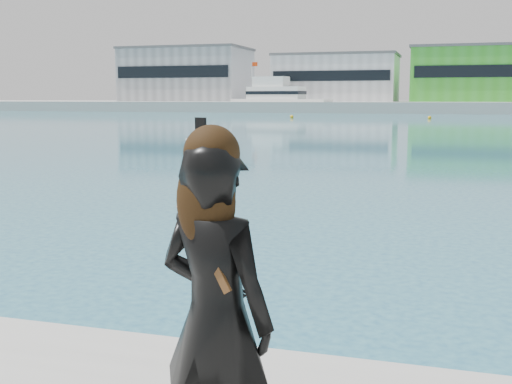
{
  "coord_description": "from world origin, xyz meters",
  "views": [
    {
      "loc": [
        0.54,
        -3.75,
        2.8
      ],
      "look_at": [
        -0.55,
        -0.16,
        2.25
      ],
      "focal_mm": 45.0,
      "sensor_mm": 36.0,
      "label": 1
    }
  ],
  "objects_px": {
    "buoy_far": "(292,118)",
    "buoy_extra": "(429,119)",
    "woman": "(215,308)",
    "motor_yacht": "(279,99)"
  },
  "relations": [
    {
      "from": "buoy_far",
      "to": "buoy_extra",
      "type": "distance_m",
      "value": 18.4
    },
    {
      "from": "buoy_far",
      "to": "woman",
      "type": "xyz_separation_m",
      "value": [
        19.91,
        -83.75,
        1.76
      ]
    },
    {
      "from": "motor_yacht",
      "to": "buoy_far",
      "type": "relative_size",
      "value": 38.95
    },
    {
      "from": "buoy_far",
      "to": "buoy_extra",
      "type": "xyz_separation_m",
      "value": [
        18.36,
        1.32,
        0.0
      ]
    },
    {
      "from": "buoy_far",
      "to": "woman",
      "type": "bearing_deg",
      "value": -76.63
    },
    {
      "from": "motor_yacht",
      "to": "buoy_extra",
      "type": "height_order",
      "value": "motor_yacht"
    },
    {
      "from": "motor_yacht",
      "to": "buoy_extra",
      "type": "relative_size",
      "value": 38.95
    },
    {
      "from": "buoy_extra",
      "to": "woman",
      "type": "bearing_deg",
      "value": -88.95
    },
    {
      "from": "buoy_extra",
      "to": "buoy_far",
      "type": "bearing_deg",
      "value": -175.88
    },
    {
      "from": "motor_yacht",
      "to": "buoy_far",
      "type": "distance_m",
      "value": 34.34
    }
  ]
}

